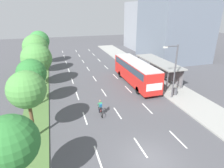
# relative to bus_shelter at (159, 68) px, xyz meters

# --- Properties ---
(ground_plane) EXTENTS (140.00, 140.00, 0.00)m
(ground_plane) POSITION_rel_bus_shelter_xyz_m (-9.53, -15.14, -1.87)
(ground_plane) COLOR #4C4C51
(median_strip) EXTENTS (2.60, 52.00, 0.12)m
(median_strip) POSITION_rel_bus_shelter_xyz_m (-17.83, 4.86, -1.81)
(median_strip) COLOR #4C7038
(median_strip) RESTS_ON ground
(sidewalk_right) EXTENTS (4.50, 52.00, 0.15)m
(sidewalk_right) POSITION_rel_bus_shelter_xyz_m (-0.28, 4.86, -1.79)
(sidewalk_right) COLOR #9E9E99
(sidewalk_right) RESTS_ON ground
(lane_divider_left) EXTENTS (0.14, 47.99, 0.01)m
(lane_divider_left) POSITION_rel_bus_shelter_xyz_m (-13.03, 3.36, -1.86)
(lane_divider_left) COLOR white
(lane_divider_left) RESTS_ON ground
(lane_divider_center) EXTENTS (0.14, 47.99, 0.01)m
(lane_divider_center) POSITION_rel_bus_shelter_xyz_m (-9.53, 3.36, -1.86)
(lane_divider_center) COLOR white
(lane_divider_center) RESTS_ON ground
(lane_divider_right) EXTENTS (0.14, 47.99, 0.01)m
(lane_divider_right) POSITION_rel_bus_shelter_xyz_m (-6.03, 3.36, -1.86)
(lane_divider_right) COLOR white
(lane_divider_right) RESTS_ON ground
(bus_shelter) EXTENTS (2.90, 10.04, 2.86)m
(bus_shelter) POSITION_rel_bus_shelter_xyz_m (0.00, 0.00, 0.00)
(bus_shelter) COLOR gray
(bus_shelter) RESTS_ON sidewalk_right
(bus) EXTENTS (2.54, 11.29, 3.37)m
(bus) POSITION_rel_bus_shelter_xyz_m (-4.28, -0.60, 0.20)
(bus) COLOR red
(bus) RESTS_ON ground
(cyclist) EXTENTS (0.46, 1.82, 1.71)m
(cyclist) POSITION_rel_bus_shelter_xyz_m (-11.35, -7.86, -1.08)
(cyclist) COLOR black
(cyclist) RESTS_ON ground
(median_tree_nearest) EXTENTS (2.89, 2.89, 5.50)m
(median_tree_nearest) POSITION_rel_bus_shelter_xyz_m (-17.93, -16.05, 2.28)
(median_tree_nearest) COLOR brown
(median_tree_nearest) RESTS_ON median_strip
(median_tree_second) EXTENTS (3.01, 3.01, 5.92)m
(median_tree_second) POSITION_rel_bus_shelter_xyz_m (-17.68, -9.92, 2.64)
(median_tree_second) COLOR brown
(median_tree_second) RESTS_ON median_strip
(median_tree_third) EXTENTS (3.13, 3.13, 5.39)m
(median_tree_third) POSITION_rel_bus_shelter_xyz_m (-17.86, -3.79, 2.06)
(median_tree_third) COLOR brown
(median_tree_third) RESTS_ON median_strip
(median_tree_fourth) EXTENTS (4.09, 4.09, 6.06)m
(median_tree_fourth) POSITION_rel_bus_shelter_xyz_m (-17.63, 2.34, 2.26)
(median_tree_fourth) COLOR brown
(median_tree_fourth) RESTS_ON median_strip
(median_tree_fifth) EXTENTS (4.06, 4.06, 6.49)m
(median_tree_fifth) POSITION_rel_bus_shelter_xyz_m (-18.04, 8.46, 2.71)
(median_tree_fifth) COLOR brown
(median_tree_fifth) RESTS_ON median_strip
(median_tree_farthest) EXTENTS (3.79, 3.79, 6.45)m
(median_tree_farthest) POSITION_rel_bus_shelter_xyz_m (-17.70, 14.59, 2.80)
(median_tree_farthest) COLOR brown
(median_tree_farthest) RESTS_ON median_strip
(streetlight) EXTENTS (1.91, 0.24, 6.50)m
(streetlight) POSITION_rel_bus_shelter_xyz_m (-2.11, -6.54, 2.02)
(streetlight) COLOR #4C4C51
(streetlight) RESTS_ON sidewalk_right
(trash_bin) EXTENTS (0.52, 0.52, 0.85)m
(trash_bin) POSITION_rel_bus_shelter_xyz_m (-1.08, -5.95, -1.29)
(trash_bin) COLOR #4C4C51
(trash_bin) RESTS_ON sidewalk_right
(building_near_right) EXTENTS (11.38, 12.65, 14.42)m
(building_near_right) POSITION_rel_bus_shelter_xyz_m (9.51, 11.25, 5.34)
(building_near_right) COLOR slate
(building_near_right) RESTS_ON ground
(building_mid_right) EXTENTS (10.07, 12.25, 12.14)m
(building_mid_right) POSITION_rel_bus_shelter_xyz_m (10.14, 23.23, 4.20)
(building_mid_right) COLOR #8E939E
(building_mid_right) RESTS_ON ground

